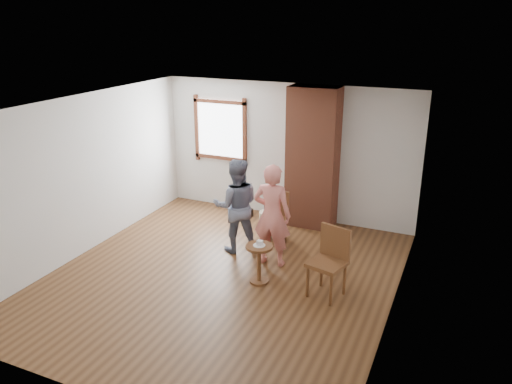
# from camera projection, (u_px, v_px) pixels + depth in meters

# --- Properties ---
(ground) EXTENTS (5.50, 5.50, 0.00)m
(ground) POSITION_uv_depth(u_px,v_px,m) (222.00, 277.00, 7.58)
(ground) COLOR brown
(ground) RESTS_ON ground
(room_shell) EXTENTS (5.04, 5.52, 2.62)m
(room_shell) POSITION_uv_depth(u_px,v_px,m) (234.00, 152.00, 7.51)
(room_shell) COLOR silver
(room_shell) RESTS_ON ground
(brick_chimney) EXTENTS (0.90, 0.50, 2.60)m
(brick_chimney) POSITION_uv_depth(u_px,v_px,m) (313.00, 158.00, 9.07)
(brick_chimney) COLOR #9B5037
(brick_chimney) RESTS_ON ground
(stoneware_crock) EXTENTS (0.36, 0.36, 0.43)m
(stoneware_crock) POSITION_uv_depth(u_px,v_px,m) (268.00, 223.00, 9.00)
(stoneware_crock) COLOR tan
(stoneware_crock) RESTS_ON ground
(dark_pot) EXTENTS (0.16, 0.16, 0.14)m
(dark_pot) POSITION_uv_depth(u_px,v_px,m) (250.00, 213.00, 9.86)
(dark_pot) COLOR black
(dark_pot) RESTS_ON ground
(dining_chair_left) EXTENTS (0.50, 0.50, 0.94)m
(dining_chair_left) POSITION_uv_depth(u_px,v_px,m) (275.00, 216.00, 8.52)
(dining_chair_left) COLOR brown
(dining_chair_left) RESTS_ON ground
(dining_chair_right) EXTENTS (0.57, 0.57, 1.00)m
(dining_chair_right) POSITION_uv_depth(u_px,v_px,m) (330.00, 258.00, 6.97)
(dining_chair_right) COLOR brown
(dining_chair_right) RESTS_ON ground
(side_table) EXTENTS (0.40, 0.40, 0.60)m
(side_table) POSITION_uv_depth(u_px,v_px,m) (259.00, 258.00, 7.32)
(side_table) COLOR brown
(side_table) RESTS_ON ground
(cake_plate) EXTENTS (0.18, 0.18, 0.01)m
(cake_plate) POSITION_uv_depth(u_px,v_px,m) (259.00, 245.00, 7.25)
(cake_plate) COLOR white
(cake_plate) RESTS_ON side_table
(cake_slice) EXTENTS (0.08, 0.07, 0.06)m
(cake_slice) POSITION_uv_depth(u_px,v_px,m) (260.00, 243.00, 7.24)
(cake_slice) COLOR white
(cake_slice) RESTS_ON cake_plate
(man) EXTENTS (0.97, 0.90, 1.59)m
(man) POSITION_uv_depth(u_px,v_px,m) (236.00, 206.00, 8.21)
(man) COLOR #141C38
(man) RESTS_ON ground
(person_pink) EXTENTS (0.63, 0.44, 1.65)m
(person_pink) POSITION_uv_depth(u_px,v_px,m) (272.00, 215.00, 7.75)
(person_pink) COLOR #E07A70
(person_pink) RESTS_ON ground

